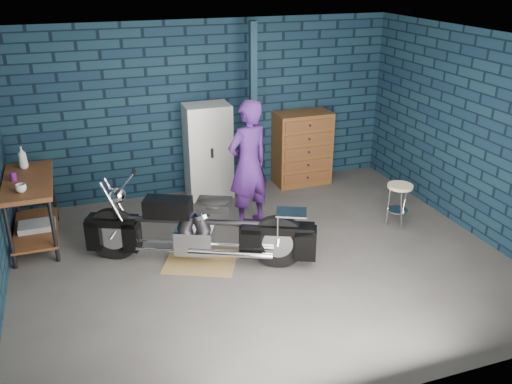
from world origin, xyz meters
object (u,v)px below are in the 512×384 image
at_px(person, 248,164).
at_px(locker, 208,151).
at_px(workbench, 33,211).
at_px(motorcycle, 199,224).
at_px(tool_chest, 302,148).
at_px(shop_stool, 398,206).
at_px(storage_bin, 38,233).

relative_size(person, locker, 1.22).
relative_size(workbench, motorcycle, 0.58).
bearing_deg(tool_chest, locker, 180.00).
distance_m(motorcycle, shop_stool, 2.87).
bearing_deg(locker, workbench, -163.23).
bearing_deg(workbench, shop_stool, -13.78).
bearing_deg(locker, storage_bin, -162.61).
bearing_deg(locker, shop_stool, -41.37).
xyz_separation_m(person, locker, (-0.27, 1.17, -0.16)).
bearing_deg(shop_stool, person, 158.17).
bearing_deg(shop_stool, motorcycle, -179.01).
distance_m(workbench, person, 2.91).
distance_m(workbench, shop_stool, 4.95).
relative_size(tool_chest, shop_stool, 1.91).
bearing_deg(storage_bin, motorcycle, -32.11).
height_order(person, storage_bin, person).
xyz_separation_m(motorcycle, person, (0.91, 0.83, 0.37)).
relative_size(locker, tool_chest, 1.22).
height_order(workbench, locker, locker).
bearing_deg(shop_stool, storage_bin, 166.44).
height_order(motorcycle, tool_chest, tool_chest).
relative_size(person, storage_bin, 3.90).
bearing_deg(storage_bin, person, -7.48).
bearing_deg(shop_stool, locker, 138.63).
bearing_deg(storage_bin, locker, 17.39).
bearing_deg(storage_bin, workbench, 128.91).
xyz_separation_m(motorcycle, storage_bin, (-1.92, 1.20, -0.39)).
bearing_deg(locker, person, -77.09).
bearing_deg(person, locker, -96.85).
xyz_separation_m(motorcycle, tool_chest, (2.25, 2.01, 0.07)).
distance_m(motorcycle, tool_chest, 3.02).
distance_m(motorcycle, storage_bin, 2.30).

